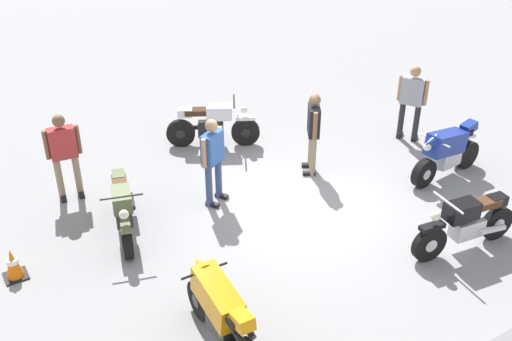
{
  "coord_description": "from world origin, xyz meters",
  "views": [
    {
      "loc": [
        5.7,
        7.84,
        6.31
      ],
      "look_at": [
        0.69,
        -0.34,
        0.75
      ],
      "focal_mm": 42.01,
      "sensor_mm": 36.0,
      "label": 1
    }
  ],
  "objects_px": {
    "motorcycle_black_cruiser": "(466,223)",
    "motorcycle_silver_cruiser": "(212,124)",
    "person_in_red_shirt": "(64,151)",
    "traffic_cone": "(13,264)",
    "person_in_black_shirt": "(313,128)",
    "person_in_blue_shirt": "(213,156)",
    "motorcycle_olive_vintage": "(123,209)",
    "motorcycle_orange_sportbike": "(221,312)",
    "person_in_gray_shirt": "(412,98)",
    "motorcycle_blue_sportbike": "(447,151)"
  },
  "relations": [
    {
      "from": "person_in_red_shirt",
      "to": "person_in_black_shirt",
      "type": "bearing_deg",
      "value": 77.31
    },
    {
      "from": "motorcycle_olive_vintage",
      "to": "person_in_red_shirt",
      "type": "relative_size",
      "value": 1.1
    },
    {
      "from": "person_in_black_shirt",
      "to": "person_in_red_shirt",
      "type": "xyz_separation_m",
      "value": [
        4.58,
        -1.65,
        0.01
      ]
    },
    {
      "from": "motorcycle_orange_sportbike",
      "to": "person_in_black_shirt",
      "type": "distance_m",
      "value": 5.11
    },
    {
      "from": "motorcycle_black_cruiser",
      "to": "motorcycle_blue_sportbike",
      "type": "distance_m",
      "value": 2.46
    },
    {
      "from": "motorcycle_orange_sportbike",
      "to": "person_in_blue_shirt",
      "type": "xyz_separation_m",
      "value": [
        -1.64,
        -3.3,
        0.4
      ]
    },
    {
      "from": "motorcycle_black_cruiser",
      "to": "person_in_red_shirt",
      "type": "xyz_separation_m",
      "value": [
        5.21,
        -5.14,
        0.48
      ]
    },
    {
      "from": "motorcycle_blue_sportbike",
      "to": "person_in_black_shirt",
      "type": "distance_m",
      "value": 2.75
    },
    {
      "from": "person_in_gray_shirt",
      "to": "motorcycle_orange_sportbike",
      "type": "bearing_deg",
      "value": 176.94
    },
    {
      "from": "motorcycle_silver_cruiser",
      "to": "person_in_gray_shirt",
      "type": "height_order",
      "value": "person_in_gray_shirt"
    },
    {
      "from": "motorcycle_olive_vintage",
      "to": "person_in_gray_shirt",
      "type": "height_order",
      "value": "person_in_gray_shirt"
    },
    {
      "from": "motorcycle_olive_vintage",
      "to": "motorcycle_black_cruiser",
      "type": "bearing_deg",
      "value": 70.29
    },
    {
      "from": "person_in_red_shirt",
      "to": "motorcycle_black_cruiser",
      "type": "bearing_deg",
      "value": 52.45
    },
    {
      "from": "person_in_blue_shirt",
      "to": "motorcycle_orange_sportbike",
      "type": "bearing_deg",
      "value": -56.78
    },
    {
      "from": "person_in_blue_shirt",
      "to": "motorcycle_silver_cruiser",
      "type": "bearing_deg",
      "value": 122.41
    },
    {
      "from": "motorcycle_olive_vintage",
      "to": "motorcycle_blue_sportbike",
      "type": "relative_size",
      "value": 0.98
    },
    {
      "from": "motorcycle_black_cruiser",
      "to": "motorcycle_silver_cruiser",
      "type": "distance_m",
      "value": 5.9
    },
    {
      "from": "motorcycle_silver_cruiser",
      "to": "motorcycle_black_cruiser",
      "type": "bearing_deg",
      "value": -42.69
    },
    {
      "from": "person_in_black_shirt",
      "to": "person_in_red_shirt",
      "type": "relative_size",
      "value": 1.0
    },
    {
      "from": "motorcycle_black_cruiser",
      "to": "motorcycle_blue_sportbike",
      "type": "xyz_separation_m",
      "value": [
        -1.57,
        -1.9,
        0.07
      ]
    },
    {
      "from": "motorcycle_orange_sportbike",
      "to": "motorcycle_blue_sportbike",
      "type": "distance_m",
      "value": 6.34
    },
    {
      "from": "person_in_gray_shirt",
      "to": "traffic_cone",
      "type": "xyz_separation_m",
      "value": [
        8.8,
        0.31,
        -0.77
      ]
    },
    {
      "from": "motorcycle_black_cruiser",
      "to": "person_in_blue_shirt",
      "type": "relative_size",
      "value": 1.21
    },
    {
      "from": "motorcycle_orange_sportbike",
      "to": "person_in_blue_shirt",
      "type": "relative_size",
      "value": 1.13
    },
    {
      "from": "person_in_black_shirt",
      "to": "person_in_gray_shirt",
      "type": "relative_size",
      "value": 0.98
    },
    {
      "from": "motorcycle_olive_vintage",
      "to": "person_in_red_shirt",
      "type": "bearing_deg",
      "value": -147.92
    },
    {
      "from": "motorcycle_blue_sportbike",
      "to": "traffic_cone",
      "type": "xyz_separation_m",
      "value": [
        8.25,
        -1.32,
        -0.33
      ]
    },
    {
      "from": "motorcycle_orange_sportbike",
      "to": "person_in_black_shirt",
      "type": "height_order",
      "value": "person_in_black_shirt"
    },
    {
      "from": "motorcycle_orange_sportbike",
      "to": "person_in_gray_shirt",
      "type": "height_order",
      "value": "person_in_gray_shirt"
    },
    {
      "from": "motorcycle_olive_vintage",
      "to": "motorcycle_blue_sportbike",
      "type": "xyz_separation_m",
      "value": [
        -6.3,
        1.55,
        0.11
      ]
    },
    {
      "from": "motorcycle_silver_cruiser",
      "to": "traffic_cone",
      "type": "relative_size",
      "value": 3.56
    },
    {
      "from": "motorcycle_olive_vintage",
      "to": "person_in_red_shirt",
      "type": "height_order",
      "value": "person_in_red_shirt"
    },
    {
      "from": "motorcycle_black_cruiser",
      "to": "person_in_red_shirt",
      "type": "bearing_deg",
      "value": -37.62
    },
    {
      "from": "motorcycle_blue_sportbike",
      "to": "person_in_gray_shirt",
      "type": "bearing_deg",
      "value": -113.85
    },
    {
      "from": "person_in_blue_shirt",
      "to": "motorcycle_olive_vintage",
      "type": "bearing_deg",
      "value": -117.96
    },
    {
      "from": "person_in_gray_shirt",
      "to": "motorcycle_black_cruiser",
      "type": "bearing_deg",
      "value": -150.24
    },
    {
      "from": "motorcycle_black_cruiser",
      "to": "person_in_blue_shirt",
      "type": "xyz_separation_m",
      "value": [
        2.91,
        -3.53,
        0.47
      ]
    },
    {
      "from": "motorcycle_olive_vintage",
      "to": "motorcycle_black_cruiser",
      "type": "xyz_separation_m",
      "value": [
        -4.73,
        3.45,
        0.03
      ]
    },
    {
      "from": "person_in_gray_shirt",
      "to": "traffic_cone",
      "type": "height_order",
      "value": "person_in_gray_shirt"
    },
    {
      "from": "person_in_red_shirt",
      "to": "traffic_cone",
      "type": "bearing_deg",
      "value": -30.57
    },
    {
      "from": "person_in_black_shirt",
      "to": "person_in_blue_shirt",
      "type": "xyz_separation_m",
      "value": [
        2.28,
        -0.03,
        -0.0
      ]
    },
    {
      "from": "motorcycle_blue_sportbike",
      "to": "traffic_cone",
      "type": "relative_size",
      "value": 3.7
    },
    {
      "from": "motorcycle_olive_vintage",
      "to": "motorcycle_silver_cruiser",
      "type": "bearing_deg",
      "value": 142.97
    },
    {
      "from": "motorcycle_olive_vintage",
      "to": "person_in_gray_shirt",
      "type": "distance_m",
      "value": 6.86
    },
    {
      "from": "motorcycle_silver_cruiser",
      "to": "person_in_blue_shirt",
      "type": "height_order",
      "value": "person_in_blue_shirt"
    },
    {
      "from": "motorcycle_black_cruiser",
      "to": "person_in_black_shirt",
      "type": "bearing_deg",
      "value": -72.72
    },
    {
      "from": "motorcycle_orange_sportbike",
      "to": "person_in_red_shirt",
      "type": "height_order",
      "value": "person_in_red_shirt"
    },
    {
      "from": "motorcycle_silver_cruiser",
      "to": "person_in_red_shirt",
      "type": "distance_m",
      "value": 3.43
    },
    {
      "from": "motorcycle_blue_sportbike",
      "to": "person_in_black_shirt",
      "type": "bearing_deg",
      "value": -41.48
    },
    {
      "from": "motorcycle_blue_sportbike",
      "to": "person_in_red_shirt",
      "type": "distance_m",
      "value": 7.52
    }
  ]
}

